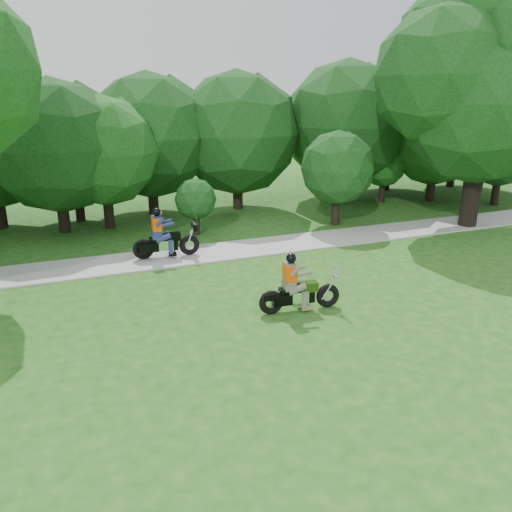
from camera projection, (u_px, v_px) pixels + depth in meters
ground at (362, 341)px, 11.85m from camera, size 100.00×100.00×0.00m
walkway at (243, 249)px, 18.89m from camera, size 60.00×2.20×0.06m
tree_line at (171, 137)px, 23.60m from camera, size 39.98×11.97×7.78m
big_tree_east at (478, 84)px, 20.70m from camera, size 9.07×6.89×10.46m
chopper_motorcycle at (296, 290)px, 13.33m from camera, size 2.32×0.68×1.65m
touring_motorcycle at (162, 240)px, 17.60m from camera, size 2.38×0.78×1.82m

